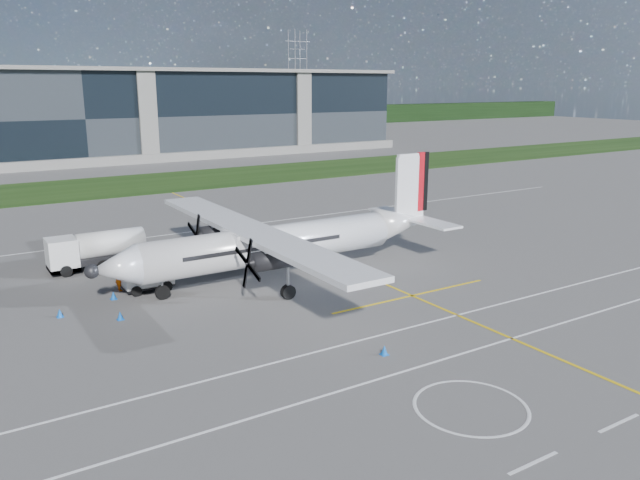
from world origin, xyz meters
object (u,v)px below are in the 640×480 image
(pylon_east, at_px, (298,77))
(baggage_tug, at_px, (147,275))
(ground_crew_person, at_px, (119,274))
(safety_cone_nose_port, at_px, (120,316))
(safety_cone_portwing, at_px, (384,350))
(safety_cone_fwd, at_px, (60,313))
(safety_cone_stbdwing, at_px, (182,240))
(fuel_tanker_truck, at_px, (90,251))
(safety_cone_nose_stbd, at_px, (113,295))
(turboprop_aircraft, at_px, (283,221))

(pylon_east, height_order, baggage_tug, pylon_east)
(ground_crew_person, distance_m, safety_cone_nose_port, 5.47)
(baggage_tug, relative_size, safety_cone_portwing, 6.58)
(safety_cone_fwd, bearing_deg, safety_cone_portwing, -47.82)
(pylon_east, height_order, safety_cone_stbdwing, pylon_east)
(fuel_tanker_truck, xyz_separation_m, safety_cone_fwd, (-3.68, -8.90, -1.08))
(safety_cone_nose_port, height_order, safety_cone_nose_stbd, same)
(baggage_tug, xyz_separation_m, safety_cone_nose_port, (-2.92, -4.41, -0.74))
(ground_crew_person, bearing_deg, safety_cone_fwd, 124.33)
(turboprop_aircraft, relative_size, safety_cone_nose_stbd, 52.76)
(pylon_east, relative_size, turboprop_aircraft, 1.14)
(turboprop_aircraft, height_order, ground_crew_person, turboprop_aircraft)
(pylon_east, bearing_deg, turboprop_aircraft, -120.39)
(ground_crew_person, xyz_separation_m, safety_cone_stbdwing, (7.72, 9.89, -0.84))
(safety_cone_fwd, distance_m, safety_cone_stbdwing, 17.53)
(baggage_tug, relative_size, ground_crew_person, 1.51)
(fuel_tanker_truck, xyz_separation_m, safety_cone_nose_stbd, (-0.30, -7.42, -1.08))
(fuel_tanker_truck, relative_size, safety_cone_nose_stbd, 14.23)
(safety_cone_fwd, bearing_deg, fuel_tanker_truck, 67.51)
(safety_cone_fwd, distance_m, safety_cone_nose_stbd, 3.69)
(turboprop_aircraft, xyz_separation_m, safety_cone_fwd, (-14.45, 0.14, -3.71))
(fuel_tanker_truck, relative_size, safety_cone_stbdwing, 14.23)
(turboprop_aircraft, xyz_separation_m, safety_cone_nose_port, (-11.63, -2.10, -3.71))
(safety_cone_nose_port, height_order, safety_cone_portwing, same)
(ground_crew_person, bearing_deg, turboprop_aircraft, -108.40)
(safety_cone_portwing, bearing_deg, ground_crew_person, 116.48)
(pylon_east, relative_size, safety_cone_fwd, 60.00)
(fuel_tanker_truck, height_order, safety_cone_portwing, fuel_tanker_truck)
(fuel_tanker_truck, bearing_deg, turboprop_aircraft, -40.03)
(baggage_tug, xyz_separation_m, ground_crew_person, (-1.58, 0.82, 0.10))
(safety_cone_nose_port, relative_size, safety_cone_portwing, 1.00)
(turboprop_aircraft, xyz_separation_m, baggage_tug, (-8.71, 2.31, -2.97))
(fuel_tanker_truck, distance_m, safety_cone_nose_port, 11.22)
(safety_cone_nose_port, xyz_separation_m, safety_cone_portwing, (9.74, -11.62, 0.00))
(ground_crew_person, bearing_deg, safety_cone_portwing, -154.94)
(baggage_tug, height_order, ground_crew_person, ground_crew_person)
(fuel_tanker_truck, relative_size, ground_crew_person, 3.27)
(baggage_tug, height_order, safety_cone_portwing, baggage_tug)
(safety_cone_fwd, height_order, safety_cone_nose_stbd, same)
(turboprop_aircraft, distance_m, safety_cone_stbdwing, 13.79)
(safety_cone_nose_port, bearing_deg, safety_cone_nose_stbd, 81.36)
(pylon_east, height_order, fuel_tanker_truck, pylon_east)
(pylon_east, bearing_deg, safety_cone_stbdwing, -123.50)
(fuel_tanker_truck, xyz_separation_m, safety_cone_nose_port, (-0.87, -11.14, -1.08))
(pylon_east, xyz_separation_m, fuel_tanker_truck, (-97.77, -139.29, -13.67))
(fuel_tanker_truck, height_order, safety_cone_stbdwing, fuel_tanker_truck)
(safety_cone_nose_port, distance_m, safety_cone_nose_stbd, 3.76)
(turboprop_aircraft, distance_m, ground_crew_person, 11.13)
(baggage_tug, height_order, safety_cone_fwd, baggage_tug)
(fuel_tanker_truck, distance_m, safety_cone_fwd, 9.69)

